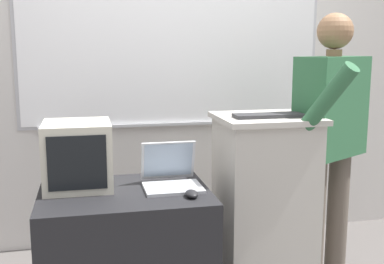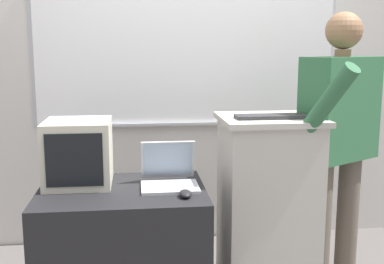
% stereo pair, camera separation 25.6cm
% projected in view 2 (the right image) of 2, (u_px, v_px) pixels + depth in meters
% --- Properties ---
extents(back_wall, '(6.40, 0.17, 2.92)m').
position_uv_depth(back_wall, '(199.00, 42.00, 3.47)').
color(back_wall, silver).
rests_on(back_wall, ground_plane).
extents(lectern_podium, '(0.55, 0.50, 1.04)m').
position_uv_depth(lectern_podium, '(267.00, 206.00, 2.75)').
color(lectern_podium, '#BCB7AD').
rests_on(lectern_podium, ground_plane).
extents(side_desk, '(0.84, 0.64, 0.71)m').
position_uv_depth(side_desk, '(124.00, 254.00, 2.50)').
color(side_desk, black).
rests_on(side_desk, ground_plane).
extents(person_presenter, '(0.64, 0.71, 1.61)m').
position_uv_depth(person_presenter, '(339.00, 132.00, 2.75)').
color(person_presenter, brown).
rests_on(person_presenter, ground_plane).
extents(laptop, '(0.29, 0.29, 0.22)m').
position_uv_depth(laptop, '(169.00, 174.00, 2.50)').
color(laptop, '#B7BABF').
rests_on(laptop, side_desk).
extents(wireless_keyboard, '(0.38, 0.13, 0.02)m').
position_uv_depth(wireless_keyboard, '(271.00, 117.00, 2.59)').
color(wireless_keyboard, '#2D2D30').
rests_on(wireless_keyboard, lectern_podium).
extents(computer_mouse_by_laptop, '(0.06, 0.10, 0.03)m').
position_uv_depth(computer_mouse_by_laptop, '(185.00, 194.00, 2.31)').
color(computer_mouse_by_laptop, black).
rests_on(computer_mouse_by_laptop, side_desk).
extents(crt_monitor, '(0.34, 0.36, 0.34)m').
position_uv_depth(crt_monitor, '(78.00, 153.00, 2.51)').
color(crt_monitor, beige).
rests_on(crt_monitor, side_desk).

